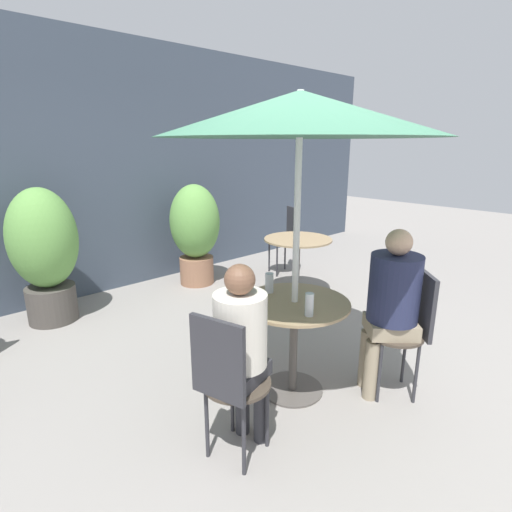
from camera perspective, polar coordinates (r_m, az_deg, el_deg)
The scene contains 14 objects.
ground_plane at distance 3.04m, azimuth 8.51°, elevation -20.41°, with size 20.00×20.00×0.00m, color gray.
storefront_wall at distance 5.16m, azimuth -21.01°, elevation 11.60°, with size 10.00×0.06×3.00m.
cafe_table_near at distance 2.91m, azimuth 5.45°, elevation -9.75°, with size 0.78×0.78×0.71m.
cafe_table_far at distance 4.74m, azimuth 5.96°, elevation 0.43°, with size 0.80×0.80×0.71m.
bistro_chair_0 at distance 2.28m, azimuth -4.12°, elevation -16.74°, with size 0.43×0.41×0.93m.
bistro_chair_1 at distance 3.07m, azimuth 21.12°, elevation -8.85°, with size 0.45×0.45×0.93m.
bistro_chair_2 at distance 5.63m, azimuth 4.52°, elevation 3.18°, with size 0.43×0.42×0.93m.
seated_person_0 at distance 2.31m, azimuth -2.03°, elevation -12.07°, with size 0.35×0.32×1.17m.
seated_person_1 at distance 2.96m, azimuth 18.74°, elevation -5.88°, with size 0.45×0.45×1.24m.
beer_glass_0 at distance 2.97m, azimuth 1.91°, elevation -3.86°, with size 0.06×0.06×0.15m.
beer_glass_1 at distance 2.60m, azimuth 7.62°, elevation -6.89°, with size 0.06×0.06×0.15m.
potted_plant_0 at distance 4.51m, azimuth -27.99°, elevation 0.81°, with size 0.65×0.65×1.38m.
potted_plant_1 at distance 5.18m, azimuth -8.69°, elevation 3.82°, with size 0.63×0.63×1.30m.
umbrella at distance 2.63m, azimuth 6.29°, elevation 19.44°, with size 1.81×1.81×2.10m.
Camera 1 is at (-1.96, -1.49, 1.79)m, focal length 28.00 mm.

